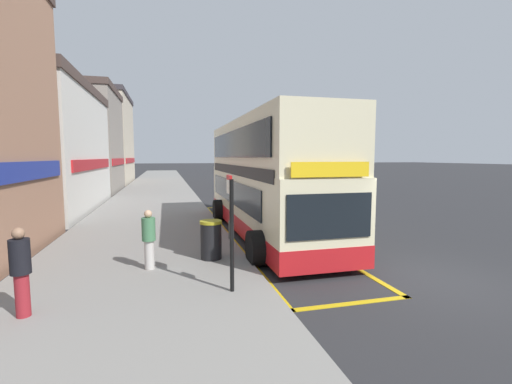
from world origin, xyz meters
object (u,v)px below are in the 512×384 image
at_px(parked_car_grey_across, 272,178).
at_px(pedestrian_further_back, 21,269).
at_px(bus_stop_sign, 231,222).
at_px(litter_bin, 211,240).
at_px(double_decker_bus, 265,181).
at_px(pedestrian_waiting_near_sign, 149,237).
at_px(parked_car_navy_kerbside, 258,175).

bearing_deg(parked_car_grey_across, pedestrian_further_back, 61.81).
relative_size(bus_stop_sign, pedestrian_further_back, 1.52).
distance_m(parked_car_grey_across, pedestrian_further_back, 31.74).
bearing_deg(litter_bin, pedestrian_further_back, -143.75).
bearing_deg(double_decker_bus, litter_bin, -126.55).
height_order(bus_stop_sign, parked_car_grey_across, bus_stop_sign).
xyz_separation_m(parked_car_grey_across, pedestrian_waiting_near_sign, (-11.49, -26.46, 0.17)).
bearing_deg(pedestrian_waiting_near_sign, double_decker_bus, 43.35).
relative_size(double_decker_bus, litter_bin, 10.33).
distance_m(bus_stop_sign, parked_car_navy_kerbside, 35.30).
relative_size(double_decker_bus, pedestrian_further_back, 6.90).
distance_m(parked_car_grey_across, parked_car_navy_kerbside, 5.57).
height_order(pedestrian_waiting_near_sign, pedestrian_further_back, pedestrian_further_back).
relative_size(parked_car_navy_kerbside, litter_bin, 3.85).
height_order(double_decker_bus, litter_bin, double_decker_bus).
distance_m(bus_stop_sign, litter_bin, 2.62).
distance_m(double_decker_bus, litter_bin, 4.55).
bearing_deg(parked_car_grey_across, bus_stop_sign, 68.27).
distance_m(double_decker_bus, pedestrian_waiting_near_sign, 5.93).
bearing_deg(pedestrian_waiting_near_sign, litter_bin, 17.37).
height_order(parked_car_grey_across, pedestrian_further_back, pedestrian_further_back).
relative_size(pedestrian_further_back, litter_bin, 1.50).
relative_size(bus_stop_sign, litter_bin, 2.27).
distance_m(parked_car_navy_kerbside, litter_bin, 32.99).
distance_m(parked_car_navy_kerbside, pedestrian_waiting_near_sign, 34.01).
xyz_separation_m(bus_stop_sign, parked_car_navy_kerbside, (9.66, 33.95, -0.83)).
bearing_deg(pedestrian_further_back, pedestrian_waiting_near_sign, 46.81).
distance_m(pedestrian_waiting_near_sign, pedestrian_further_back, 3.06).
bearing_deg(pedestrian_waiting_near_sign, pedestrian_further_back, -133.19).
height_order(double_decker_bus, pedestrian_further_back, double_decker_bus).
relative_size(double_decker_bus, parked_car_grey_across, 2.69).
bearing_deg(pedestrian_waiting_near_sign, parked_car_navy_kerbside, 70.34).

